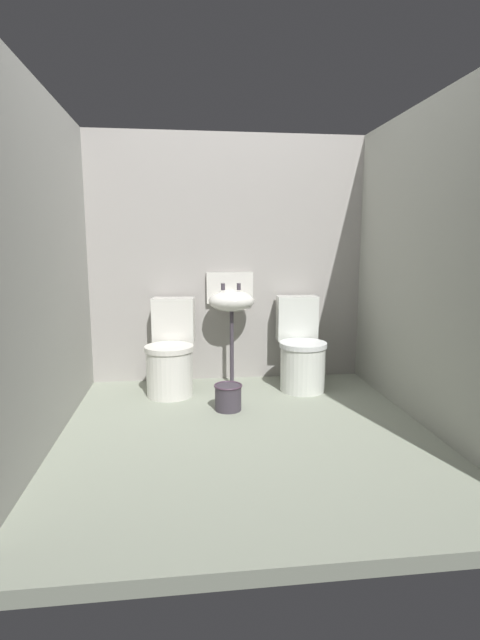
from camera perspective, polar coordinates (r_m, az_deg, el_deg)
ground_plane at (r=3.29m, az=0.64°, el=-13.69°), size 2.86×2.80×0.08m
wall_back at (r=4.27m, az=-1.53°, el=7.39°), size 2.86×0.10×2.20m
wall_left at (r=3.23m, az=-22.87°, el=5.98°), size 0.10×2.60×2.20m
wall_right at (r=3.53m, az=21.68°, el=6.29°), size 0.10×2.60×2.20m
toilet_left at (r=3.96m, az=-8.46°, el=-4.25°), size 0.44×0.63×0.78m
toilet_right at (r=4.08m, az=7.46°, el=-3.82°), size 0.42×0.61×0.78m
sink at (r=4.09m, az=-1.07°, el=2.45°), size 0.42×0.35×0.99m
bucket at (r=3.57m, az=-1.46°, el=-9.36°), size 0.22×0.22×0.20m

